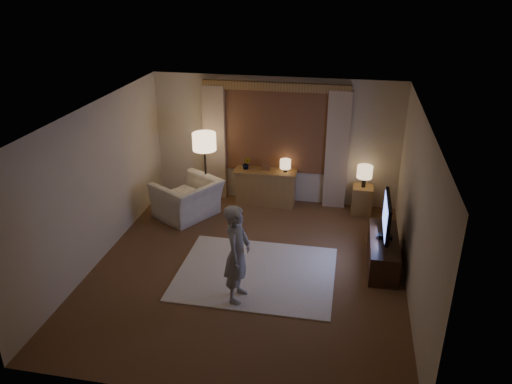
% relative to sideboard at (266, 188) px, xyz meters
% --- Properties ---
extents(room, '(5.04, 5.54, 2.64)m').
position_rel_sideboard_xyz_m(room, '(0.15, -2.00, 0.98)').
color(room, brown).
rests_on(room, ground).
extents(rug, '(2.50, 2.00, 0.02)m').
position_rel_sideboard_xyz_m(rug, '(0.31, -2.62, -0.34)').
color(rug, '#F3E7CD').
rests_on(rug, floor).
extents(sideboard, '(1.20, 0.40, 0.70)m').
position_rel_sideboard_xyz_m(sideboard, '(0.00, 0.00, 0.00)').
color(sideboard, brown).
rests_on(sideboard, floor).
extents(picture_frame, '(0.16, 0.02, 0.20)m').
position_rel_sideboard_xyz_m(picture_frame, '(0.00, 0.00, 0.45)').
color(picture_frame, brown).
rests_on(picture_frame, sideboard).
extents(plant, '(0.17, 0.13, 0.30)m').
position_rel_sideboard_xyz_m(plant, '(-0.40, 0.00, 0.50)').
color(plant, '#999999').
rests_on(plant, sideboard).
extents(table_lamp_sideboard, '(0.22, 0.22, 0.30)m').
position_rel_sideboard_xyz_m(table_lamp_sideboard, '(0.40, 0.00, 0.55)').
color(table_lamp_sideboard, black).
rests_on(table_lamp_sideboard, sideboard).
extents(floor_lamp, '(0.46, 0.46, 1.59)m').
position_rel_sideboard_xyz_m(floor_lamp, '(-1.14, -0.42, 0.98)').
color(floor_lamp, black).
rests_on(floor_lamp, floor).
extents(armchair, '(1.44, 1.49, 0.74)m').
position_rel_sideboard_xyz_m(armchair, '(-1.39, -0.87, 0.02)').
color(armchair, '#EEE4C4').
rests_on(armchair, floor).
extents(side_table, '(0.40, 0.40, 0.56)m').
position_rel_sideboard_xyz_m(side_table, '(1.97, -0.05, -0.07)').
color(side_table, brown).
rests_on(side_table, floor).
extents(table_lamp_side, '(0.30, 0.30, 0.44)m').
position_rel_sideboard_xyz_m(table_lamp_side, '(1.97, -0.05, 0.52)').
color(table_lamp_side, black).
rests_on(table_lamp_side, side_table).
extents(tv_stand, '(0.45, 1.40, 0.50)m').
position_rel_sideboard_xyz_m(tv_stand, '(2.30, -1.96, -0.10)').
color(tv_stand, black).
rests_on(tv_stand, floor).
extents(tv, '(0.24, 0.98, 0.71)m').
position_rel_sideboard_xyz_m(tv, '(2.30, -1.96, 0.54)').
color(tv, black).
rests_on(tv, tv_stand).
extents(person, '(0.41, 0.58, 1.51)m').
position_rel_sideboard_xyz_m(person, '(0.17, -3.32, 0.43)').
color(person, '#9E9A92').
rests_on(person, rug).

